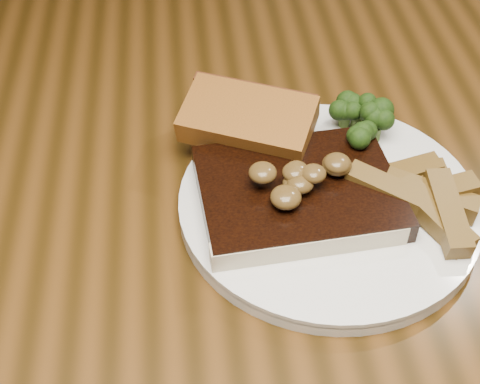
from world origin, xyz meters
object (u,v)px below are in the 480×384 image
(steak, at_px, (298,194))
(potato_wedges, at_px, (417,198))
(plate, at_px, (328,205))
(garlic_bread, at_px, (248,136))
(chair_far, at_px, (112,82))
(dining_table, at_px, (239,282))

(steak, relative_size, potato_wedges, 1.61)
(plate, height_order, garlic_bread, garlic_bread)
(chair_far, distance_m, garlic_bread, 0.60)
(chair_far, height_order, garlic_bread, chair_far)
(chair_far, bearing_deg, potato_wedges, 124.77)
(chair_far, xyz_separation_m, plate, (0.25, -0.58, 0.26))
(chair_far, bearing_deg, steak, 117.03)
(dining_table, xyz_separation_m, steak, (0.05, 0.00, 0.12))
(plate, relative_size, garlic_bread, 2.21)
(chair_far, relative_size, garlic_bread, 7.38)
(dining_table, relative_size, potato_wedges, 15.05)
(chair_far, bearing_deg, garlic_bread, 116.55)
(chair_far, xyz_separation_m, potato_wedges, (0.32, -0.59, 0.28))
(dining_table, bearing_deg, plate, 2.44)
(steak, height_order, potato_wedges, steak)
(chair_far, height_order, steak, chair_far)
(dining_table, xyz_separation_m, garlic_bread, (0.02, 0.08, 0.12))
(chair_far, xyz_separation_m, garlic_bread, (0.18, -0.50, 0.28))
(plate, relative_size, potato_wedges, 2.53)
(dining_table, relative_size, chair_far, 1.78)
(plate, bearing_deg, chair_far, 113.37)
(plate, distance_m, garlic_bread, 0.10)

